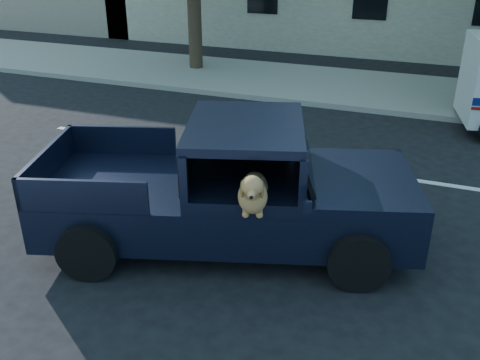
% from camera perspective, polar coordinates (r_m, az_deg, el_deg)
% --- Properties ---
extents(ground, '(120.00, 120.00, 0.00)m').
position_cam_1_polar(ground, '(8.68, -7.45, -5.61)').
color(ground, black).
rests_on(ground, ground).
extents(far_sidewalk, '(60.00, 4.00, 0.15)m').
position_cam_1_polar(far_sidewalk, '(16.69, 7.47, 10.15)').
color(far_sidewalk, gray).
rests_on(far_sidewalk, ground).
extents(lane_stripes, '(21.60, 0.14, 0.01)m').
position_cam_1_polar(lane_stripes, '(10.97, 10.26, 1.19)').
color(lane_stripes, silver).
rests_on(lane_stripes, ground).
extents(pickup_truck, '(5.83, 3.62, 1.95)m').
position_cam_1_polar(pickup_truck, '(8.07, -1.96, -2.57)').
color(pickup_truck, black).
rests_on(pickup_truck, ground).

